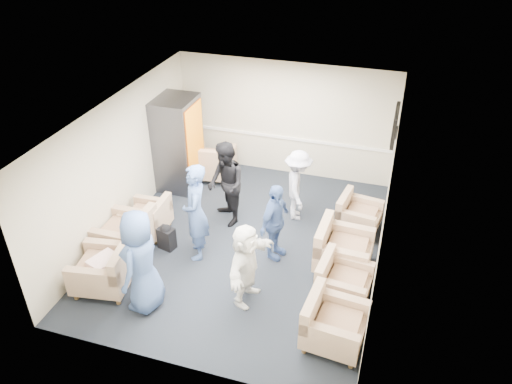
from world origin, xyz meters
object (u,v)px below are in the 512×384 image
(vending_machine, at_px, (178,143))
(armchair_left_near, at_px, (107,270))
(person_mid_left, at_px, (196,212))
(person_back_right, at_px, (298,186))
(armchair_right_midfar, at_px, (340,250))
(person_mid_right, at_px, (275,222))
(armchair_left_far, at_px, (149,219))
(armchair_right_near, at_px, (331,325))
(armchair_left_mid, at_px, (128,236))
(person_front_right, at_px, (246,264))
(armchair_corner, at_px, (213,164))
(person_back_left, at_px, (226,184))
(person_front_left, at_px, (141,261))
(armchair_right_midnear, at_px, (341,283))
(armchair_right_far, at_px, (356,216))

(vending_machine, bearing_deg, armchair_left_near, -86.25)
(person_mid_left, xyz_separation_m, person_back_right, (1.48, 1.74, -0.18))
(armchair_right_midfar, xyz_separation_m, person_mid_right, (-1.21, -0.04, 0.39))
(armchair_left_far, xyz_separation_m, armchair_right_near, (3.91, -1.72, 0.03))
(armchair_left_near, height_order, vending_machine, vending_machine)
(armchair_left_far, xyz_separation_m, armchair_right_midfar, (3.77, 0.05, 0.05))
(armchair_left_mid, xyz_separation_m, person_front_right, (2.49, -0.54, 0.36))
(vending_machine, distance_m, person_front_right, 4.06)
(armchair_left_near, xyz_separation_m, armchair_left_mid, (-0.13, 0.96, 0.01))
(armchair_right_midfar, height_order, person_mid_right, person_mid_right)
(armchair_corner, height_order, person_back_left, person_back_left)
(person_front_left, xyz_separation_m, person_front_right, (1.54, 0.60, -0.17))
(armchair_left_mid, bearing_deg, armchair_right_near, 75.70)
(armchair_right_midfar, height_order, vending_machine, vending_machine)
(armchair_right_midfar, height_order, person_back_right, person_back_right)
(armchair_left_far, relative_size, person_mid_left, 0.44)
(armchair_left_far, height_order, armchair_right_midnear, armchair_right_midnear)
(vending_machine, bearing_deg, person_mid_right, -34.39)
(person_mid_left, bearing_deg, person_back_right, 118.54)
(vending_machine, height_order, person_back_left, vending_machine)
(person_mid_right, bearing_deg, vending_machine, 71.14)
(armchair_right_far, height_order, vending_machine, vending_machine)
(armchair_left_far, xyz_separation_m, person_front_left, (0.89, -1.82, 0.59))
(armchair_left_far, xyz_separation_m, person_mid_right, (2.56, 0.01, 0.44))
(person_back_left, bearing_deg, armchair_right_midnear, 20.30)
(person_back_left, bearing_deg, armchair_right_near, 6.94)
(armchair_left_near, relative_size, armchair_left_far, 1.27)
(person_mid_right, bearing_deg, armchair_right_midnear, -103.82)
(armchair_right_far, relative_size, person_mid_left, 0.48)
(armchair_left_far, relative_size, person_back_right, 0.54)
(armchair_right_midnear, xyz_separation_m, person_mid_left, (-2.72, 0.38, 0.61))
(armchair_left_mid, relative_size, armchair_right_midnear, 1.05)
(person_back_right, distance_m, person_mid_right, 1.37)
(armchair_left_mid, height_order, person_mid_right, person_mid_right)
(armchair_left_near, height_order, person_mid_left, person_mid_left)
(armchair_left_mid, distance_m, armchair_right_near, 4.12)
(person_mid_left, bearing_deg, vending_machine, -169.83)
(armchair_left_mid, xyz_separation_m, armchair_corner, (0.50, 3.07, -0.00))
(armchair_left_mid, bearing_deg, armchair_left_near, 8.21)
(person_back_left, bearing_deg, person_mid_left, -45.82)
(armchair_left_far, distance_m, person_mid_left, 1.39)
(person_back_right, height_order, person_front_right, person_back_right)
(armchair_right_far, bearing_deg, armchair_right_midnear, -171.07)
(vending_machine, bearing_deg, person_back_left, -35.42)
(armchair_corner, distance_m, vending_machine, 1.04)
(armchair_corner, distance_m, person_back_right, 2.49)
(armchair_corner, xyz_separation_m, person_mid_left, (0.76, -2.74, 0.57))
(person_mid_left, bearing_deg, person_back_left, 151.64)
(armchair_left_mid, relative_size, armchair_right_far, 1.06)
(armchair_left_mid, relative_size, armchair_right_near, 1.00)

